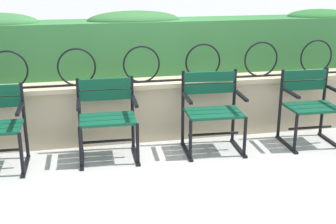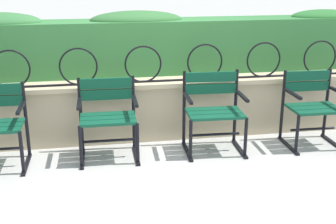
{
  "view_description": "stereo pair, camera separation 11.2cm",
  "coord_description": "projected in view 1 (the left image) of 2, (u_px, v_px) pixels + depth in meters",
  "views": [
    {
      "loc": [
        -0.86,
        -4.0,
        1.92
      ],
      "look_at": [
        0.0,
        0.14,
        0.55
      ],
      "focal_mm": 47.53,
      "sensor_mm": 36.0,
      "label": 1
    },
    {
      "loc": [
        -0.75,
        -4.02,
        1.92
      ],
      "look_at": [
        0.0,
        0.14,
        0.55
      ],
      "focal_mm": 47.53,
      "sensor_mm": 36.0,
      "label": 2
    }
  ],
  "objects": [
    {
      "name": "park_chair_rightmost",
      "position": [
        309.0,
        104.0,
        5.03
      ],
      "size": [
        0.59,
        0.53,
        0.83
      ],
      "color": "#0F4C33",
      "rests_on": "ground"
    },
    {
      "name": "iron_arch_fence",
      "position": [
        143.0,
        66.0,
        4.97
      ],
      "size": [
        6.97,
        0.02,
        0.42
      ],
      "color": "black",
      "rests_on": "stone_wall"
    },
    {
      "name": "stone_wall",
      "position": [
        155.0,
        109.0,
        5.22
      ],
      "size": [
        7.51,
        0.41,
        0.69
      ],
      "color": "tan",
      "rests_on": "ground"
    },
    {
      "name": "park_chair_centre_left",
      "position": [
        107.0,
        115.0,
        4.63
      ],
      "size": [
        0.62,
        0.53,
        0.83
      ],
      "color": "#0F4C33",
      "rests_on": "ground"
    },
    {
      "name": "ground_plane",
      "position": [
        171.0,
        168.0,
        4.48
      ],
      "size": [
        60.0,
        60.0,
        0.0
      ],
      "primitive_type": "plane",
      "color": "#B7B5AF"
    },
    {
      "name": "hedge_row",
      "position": [
        146.0,
        44.0,
        5.41
      ],
      "size": [
        7.36,
        0.53,
        0.76
      ],
      "color": "#387A3D",
      "rests_on": "stone_wall"
    },
    {
      "name": "park_chair_centre_right",
      "position": [
        212.0,
        109.0,
        4.83
      ],
      "size": [
        0.65,
        0.55,
        0.86
      ],
      "color": "#0F4C33",
      "rests_on": "ground"
    }
  ]
}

